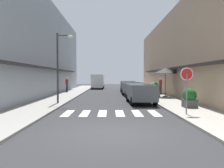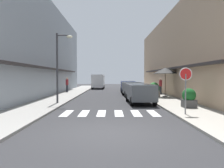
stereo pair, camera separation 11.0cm
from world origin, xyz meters
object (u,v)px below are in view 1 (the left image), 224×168
(cafe_umbrella, at_px, (165,71))
(planter_corner, at_px, (190,98))
(street_lamp, at_px, (60,60))
(pedestrian_walking_far, at_px, (67,84))
(parked_car_near, at_px, (140,91))
(delivery_van, at_px, (98,80))
(parked_car_far, at_px, (128,85))
(pedestrian_walking_near, at_px, (160,86))
(parked_car_mid, at_px, (132,87))
(planter_midblock, at_px, (154,90))
(round_street_sign, at_px, (187,79))

(cafe_umbrella, xyz_separation_m, planter_corner, (-0.32, -7.44, -1.87))
(street_lamp, relative_size, pedestrian_walking_far, 2.79)
(parked_car_near, xyz_separation_m, street_lamp, (-5.86, -0.52, 2.29))
(parked_car_near, distance_m, delivery_van, 21.72)
(street_lamp, xyz_separation_m, planter_corner, (8.48, -2.48, -2.50))
(parked_car_far, xyz_separation_m, planter_corner, (2.63, -15.18, -0.21))
(cafe_umbrella, height_order, pedestrian_walking_near, cafe_umbrella)
(parked_car_mid, distance_m, delivery_van, 15.48)
(planter_midblock, bearing_deg, pedestrian_walking_far, 146.90)
(parked_car_near, height_order, pedestrian_walking_near, pedestrian_walking_near)
(planter_midblock, bearing_deg, delivery_van, 110.93)
(planter_corner, bearing_deg, parked_car_near, 131.14)
(delivery_van, distance_m, cafe_umbrella, 18.38)
(parked_car_mid, bearing_deg, parked_car_far, 90.00)
(planter_corner, distance_m, pedestrian_walking_far, 17.44)
(round_street_sign, distance_m, cafe_umbrella, 10.07)
(pedestrian_walking_near, bearing_deg, parked_car_mid, 34.08)
(delivery_van, relative_size, pedestrian_walking_far, 3.01)
(cafe_umbrella, xyz_separation_m, pedestrian_walking_far, (-10.55, 6.67, -1.50))
(pedestrian_walking_near, bearing_deg, cafe_umbrella, 95.46)
(round_street_sign, height_order, cafe_umbrella, cafe_umbrella)
(parked_car_near, relative_size, street_lamp, 0.86)
(parked_car_far, relative_size, planter_corner, 3.61)
(parked_car_far, bearing_deg, cafe_umbrella, -69.16)
(planter_corner, height_order, pedestrian_walking_near, pedestrian_walking_near)
(delivery_van, bearing_deg, pedestrian_walking_far, -107.95)
(street_lamp, bearing_deg, parked_car_near, 5.11)
(delivery_van, distance_m, planter_midblock, 17.58)
(round_street_sign, height_order, pedestrian_walking_near, round_street_sign)
(delivery_van, bearing_deg, parked_car_far, -64.69)
(round_street_sign, xyz_separation_m, pedestrian_walking_near, (1.68, 13.36, -0.87))
(parked_car_far, bearing_deg, round_street_sign, -84.92)
(parked_car_mid, relative_size, delivery_van, 0.77)
(delivery_van, relative_size, pedestrian_walking_near, 3.11)
(pedestrian_walking_far, bearing_deg, parked_car_mid, 114.07)
(round_street_sign, height_order, street_lamp, street_lamp)
(parked_car_near, xyz_separation_m, parked_car_far, (-0.00, 12.18, -0.00))
(delivery_van, relative_size, planter_midblock, 4.01)
(parked_car_far, height_order, delivery_van, delivery_van)
(parked_car_mid, relative_size, planter_midblock, 3.07)
(street_lamp, bearing_deg, planter_midblock, 34.56)
(parked_car_far, distance_m, delivery_van, 10.08)
(parked_car_mid, height_order, street_lamp, street_lamp)
(parked_car_near, height_order, planter_corner, parked_car_near)
(round_street_sign, xyz_separation_m, cafe_umbrella, (1.37, 9.96, 0.66))
(delivery_van, xyz_separation_m, pedestrian_walking_far, (-3.30, -10.17, -0.33))
(delivery_van, distance_m, round_street_sign, 27.45)
(parked_car_mid, bearing_deg, round_street_sign, -82.49)
(parked_car_far, xyz_separation_m, pedestrian_walking_near, (3.26, -4.34, 0.12))
(parked_car_far, distance_m, street_lamp, 14.17)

